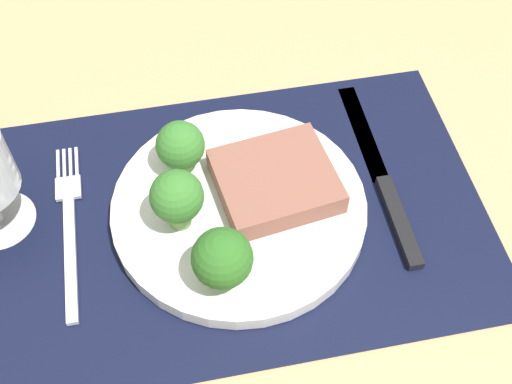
{
  "coord_description": "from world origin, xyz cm",
  "views": [
    {
      "loc": [
        -5.04,
        -34.25,
        51.2
      ],
      "look_at": [
        1.79,
        0.97,
        1.9
      ],
      "focal_mm": 46.13,
      "sensor_mm": 36.0,
      "label": 1
    }
  ],
  "objects_px": {
    "fork": "(69,226)",
    "knife": "(384,184)",
    "steak": "(275,181)",
    "plate": "(239,208)"
  },
  "relations": [
    {
      "from": "plate",
      "to": "steak",
      "type": "xyz_separation_m",
      "value": [
        0.04,
        0.01,
        0.02
      ]
    },
    {
      "from": "steak",
      "to": "knife",
      "type": "distance_m",
      "value": 0.11
    },
    {
      "from": "knife",
      "to": "fork",
      "type": "bearing_deg",
      "value": -179.7
    },
    {
      "from": "plate",
      "to": "knife",
      "type": "distance_m",
      "value": 0.14
    },
    {
      "from": "plate",
      "to": "knife",
      "type": "bearing_deg",
      "value": 2.13
    },
    {
      "from": "fork",
      "to": "knife",
      "type": "distance_m",
      "value": 0.3
    },
    {
      "from": "steak",
      "to": "knife",
      "type": "xyz_separation_m",
      "value": [
        0.11,
        -0.0,
        -0.02
      ]
    },
    {
      "from": "fork",
      "to": "knife",
      "type": "height_order",
      "value": "knife"
    },
    {
      "from": "plate",
      "to": "steak",
      "type": "bearing_deg",
      "value": 15.92
    },
    {
      "from": "steak",
      "to": "knife",
      "type": "relative_size",
      "value": 0.46
    }
  ]
}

